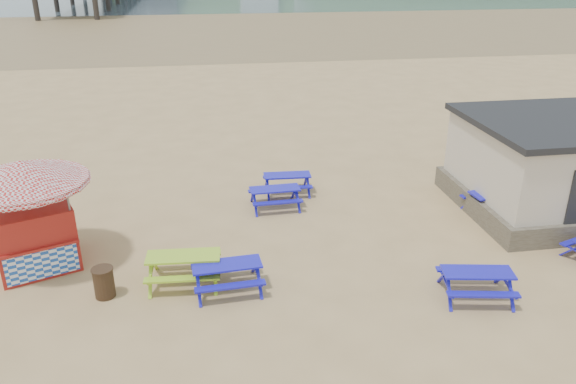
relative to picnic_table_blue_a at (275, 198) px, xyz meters
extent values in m
plane|color=tan|center=(-0.52, -2.57, -0.36)|extent=(400.00, 400.00, 0.00)
plane|color=olive|center=(-0.52, 52.43, -0.35)|extent=(400.00, 400.00, 0.00)
cube|color=#0E18B4|center=(0.00, 0.00, 0.33)|extent=(1.71, 0.72, 0.05)
cube|color=#0E18B4|center=(-0.02, 0.56, 0.07)|extent=(1.70, 0.30, 0.05)
cube|color=#0E18B4|center=(0.02, -0.56, 0.07)|extent=(1.70, 0.30, 0.05)
cube|color=#0E18B4|center=(0.62, 1.21, 0.33)|extent=(1.71, 0.74, 0.05)
cube|color=#0E18B4|center=(0.65, 1.77, 0.07)|extent=(1.69, 0.32, 0.05)
cube|color=#0E18B4|center=(0.59, 0.65, 0.07)|extent=(1.69, 0.32, 0.05)
cube|color=#0E18B4|center=(7.25, -1.82, 0.45)|extent=(2.07, 0.99, 0.06)
cube|color=#0E18B4|center=(7.18, -1.16, 0.14)|extent=(2.01, 0.50, 0.06)
cube|color=#0E18B4|center=(7.33, -2.48, 0.14)|extent=(2.01, 0.50, 0.06)
cube|color=#0E18B4|center=(-1.93, -4.86, 0.37)|extent=(1.82, 0.81, 0.05)
cube|color=#0E18B4|center=(-1.97, -4.27, 0.09)|extent=(1.79, 0.36, 0.05)
cube|color=#0E18B4|center=(-1.89, -5.45, 0.09)|extent=(1.79, 0.36, 0.05)
cube|color=#0E18B4|center=(4.26, -6.23, 0.36)|extent=(1.85, 0.99, 0.05)
cube|color=#0E18B4|center=(4.36, -5.65, 0.08)|extent=(1.77, 0.56, 0.05)
cube|color=#0E18B4|center=(4.15, -6.81, 0.08)|extent=(1.77, 0.56, 0.05)
cube|color=#93C422|center=(-3.04, -4.33, 0.42)|extent=(1.96, 0.87, 0.05)
cube|color=#93C422|center=(-2.99, -3.69, 0.12)|extent=(1.93, 0.39, 0.05)
cube|color=#93C422|center=(-3.08, -4.97, 0.12)|extent=(1.93, 0.39, 0.05)
cube|color=maroon|center=(-7.10, -2.73, 0.56)|extent=(2.60, 2.60, 1.82)
cube|color=maroon|center=(-6.72, -3.71, 0.60)|extent=(1.90, 0.82, 0.07)
cube|color=#194CB2|center=(-6.73, -3.68, 0.15)|extent=(1.71, 0.70, 0.82)
cone|color=silver|center=(-7.10, -2.73, 2.42)|extent=(4.49, 4.49, 0.64)
cylinder|color=silver|center=(-7.10, -2.73, 2.10)|extent=(4.37, 4.37, 0.16)
cylinder|color=#392617|center=(-5.03, -4.70, 0.03)|extent=(0.51, 0.51, 0.78)
cylinder|color=#392617|center=(-5.03, -4.70, 0.43)|extent=(0.55, 0.55, 0.04)
cube|color=#665B4C|center=(9.98, -1.57, -0.01)|extent=(7.40, 5.40, 0.70)
camera|label=1|loc=(-2.39, -17.43, 7.72)|focal=35.00mm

